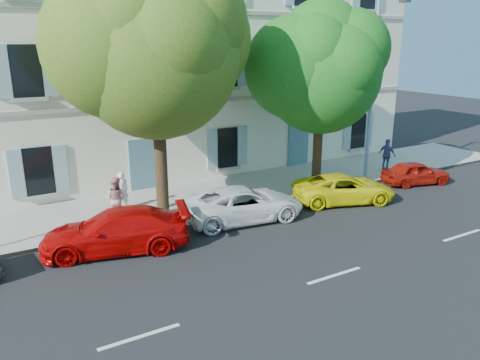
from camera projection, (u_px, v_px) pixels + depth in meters
ground at (262, 231)px, 17.25m from camera, size 90.00×90.00×0.00m
sidewalk at (208, 196)px, 20.92m from camera, size 36.00×4.50×0.15m
kerb at (232, 210)px, 19.12m from camera, size 36.00×0.16×0.16m
building at (156, 56)px, 23.99m from camera, size 28.00×7.00×12.00m
car_red_coupe at (116, 231)px, 15.43m from camera, size 5.17×3.18×1.40m
car_white_coupe at (244, 204)px, 18.11m from camera, size 4.96×2.74×1.32m
car_yellow_supercar at (344, 188)px, 20.19m from camera, size 4.79×3.35×1.21m
car_red_hatchback at (416, 173)px, 22.72m from camera, size 3.56×2.12×1.13m
tree_left at (156, 55)px, 16.71m from camera, size 6.10×6.10×9.45m
tree_right at (321, 74)px, 20.43m from camera, size 5.22×5.22×8.05m
street_lamp at (375, 81)px, 21.62m from camera, size 0.32×1.80×8.43m
pedestrian_a at (122, 191)px, 18.82m from camera, size 0.58×0.39×1.56m
pedestrian_b at (116, 199)px, 17.61m from camera, size 1.05×1.03×1.71m
pedestrian_c at (387, 155)px, 24.53m from camera, size 0.55×1.03×1.68m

